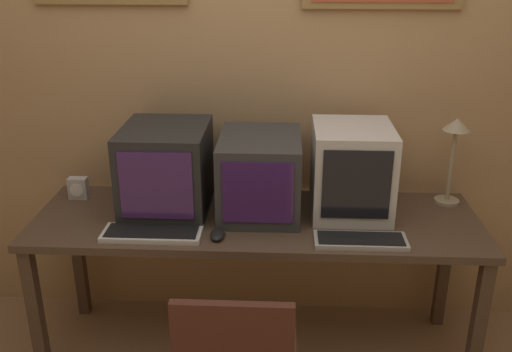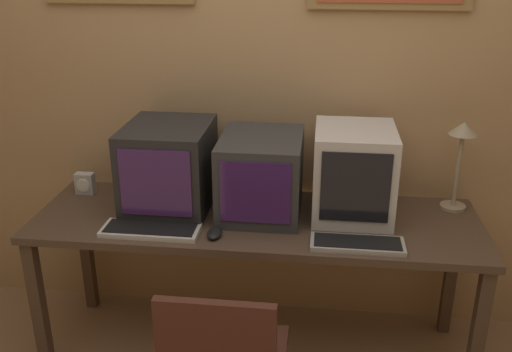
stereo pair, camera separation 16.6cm
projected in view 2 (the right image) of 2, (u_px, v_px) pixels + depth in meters
name	position (u px, v px, depth m)	size (l,w,h in m)	color
wall_back	(266.00, 81.00, 2.85)	(8.00, 0.08, 2.60)	tan
desk	(256.00, 232.00, 2.69)	(2.07, 0.66, 0.76)	#4C3828
monitor_left	(169.00, 167.00, 2.71)	(0.39, 0.46, 0.41)	black
monitor_center	(261.00, 175.00, 2.66)	(0.37, 0.47, 0.37)	#333333
monitor_right	(353.00, 172.00, 2.63)	(0.36, 0.42, 0.42)	beige
keyboard_main	(151.00, 230.00, 2.51)	(0.43, 0.16, 0.03)	beige
keyboard_side	(357.00, 244.00, 2.40)	(0.39, 0.15, 0.03)	#A8A399
mouse_near_keyboard	(215.00, 233.00, 2.48)	(0.06, 0.11, 0.03)	black
desk_clock	(85.00, 183.00, 2.90)	(0.09, 0.06, 0.11)	#B7B2AD
desk_lamp	(461.00, 147.00, 2.64)	(0.13, 0.13, 0.43)	tan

